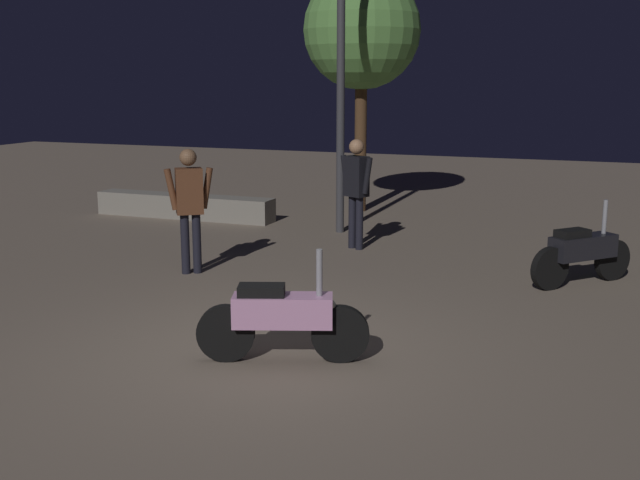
{
  "coord_description": "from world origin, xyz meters",
  "views": [
    {
      "loc": [
        3.19,
        -6.62,
        2.69
      ],
      "look_at": [
        0.34,
        0.87,
        1.0
      ],
      "focal_mm": 43.5,
      "sensor_mm": 36.0,
      "label": 1
    }
  ],
  "objects_px": {
    "motorcycle_pink_foreground": "(282,318)",
    "streetlamp_near": "(341,24)",
    "motorcycle_black_parked_left": "(582,252)",
    "person_bystander_far": "(190,199)",
    "person_rider_beside": "(356,184)"
  },
  "relations": [
    {
      "from": "motorcycle_pink_foreground",
      "to": "streetlamp_near",
      "type": "bearing_deg",
      "value": 84.62
    },
    {
      "from": "motorcycle_black_parked_left",
      "to": "person_bystander_far",
      "type": "bearing_deg",
      "value": 146.74
    },
    {
      "from": "person_rider_beside",
      "to": "streetlamp_near",
      "type": "distance_m",
      "value": 2.87
    },
    {
      "from": "motorcycle_black_parked_left",
      "to": "person_rider_beside",
      "type": "bearing_deg",
      "value": 116.0
    },
    {
      "from": "person_rider_beside",
      "to": "person_bystander_far",
      "type": "bearing_deg",
      "value": -9.04
    },
    {
      "from": "motorcycle_pink_foreground",
      "to": "person_bystander_far",
      "type": "relative_size",
      "value": 0.92
    },
    {
      "from": "motorcycle_black_parked_left",
      "to": "person_rider_beside",
      "type": "distance_m",
      "value": 3.67
    },
    {
      "from": "motorcycle_black_parked_left",
      "to": "person_bystander_far",
      "type": "height_order",
      "value": "person_bystander_far"
    },
    {
      "from": "motorcycle_pink_foreground",
      "to": "streetlamp_near",
      "type": "distance_m",
      "value": 7.13
    },
    {
      "from": "person_bystander_far",
      "to": "motorcycle_pink_foreground",
      "type": "bearing_deg",
      "value": 7.78
    },
    {
      "from": "motorcycle_pink_foreground",
      "to": "person_rider_beside",
      "type": "relative_size",
      "value": 0.92
    },
    {
      "from": "motorcycle_pink_foreground",
      "to": "motorcycle_black_parked_left",
      "type": "height_order",
      "value": "same"
    },
    {
      "from": "motorcycle_black_parked_left",
      "to": "streetlamp_near",
      "type": "bearing_deg",
      "value": 104.43
    },
    {
      "from": "motorcycle_pink_foreground",
      "to": "motorcycle_black_parked_left",
      "type": "relative_size",
      "value": 1.24
    },
    {
      "from": "motorcycle_pink_foreground",
      "to": "streetlamp_near",
      "type": "xyz_separation_m",
      "value": [
        -1.6,
        6.21,
        3.13
      ]
    }
  ]
}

